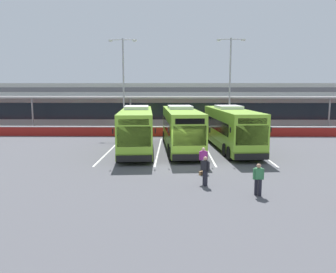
{
  "coord_description": "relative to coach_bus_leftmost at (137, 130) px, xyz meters",
  "views": [
    {
      "loc": [
        -0.84,
        -22.75,
        5.28
      ],
      "look_at": [
        -1.24,
        3.0,
        1.6
      ],
      "focal_mm": 35.9,
      "sensor_mm": 36.0,
      "label": 1
    }
  ],
  "objects": [
    {
      "name": "lamp_post_west",
      "position": [
        -2.69,
        11.13,
        4.5
      ],
      "size": [
        3.24,
        0.28,
        11.0
      ],
      "color": "#9E9EA3",
      "rests_on": "ground"
    },
    {
      "name": "bay_stripe_centre",
      "position": [
        10.27,
        0.26,
        -1.78
      ],
      "size": [
        0.14,
        13.0,
        0.01
      ],
      "primitive_type": "cube",
      "color": "silver",
      "rests_on": "ground"
    },
    {
      "name": "pedestrian_child",
      "position": [
        7.36,
        -12.27,
        -0.91
      ],
      "size": [
        0.53,
        0.31,
        1.62
      ],
      "color": "black",
      "rests_on": "ground"
    },
    {
      "name": "red_barrier_wall",
      "position": [
        3.97,
        8.76,
        -1.23
      ],
      "size": [
        60.0,
        0.4,
        1.1
      ],
      "color": "maroon",
      "rests_on": "ground"
    },
    {
      "name": "bay_stripe_far_west",
      "position": [
        -2.33,
        0.26,
        -1.78
      ],
      "size": [
        0.14,
        13.0,
        0.01
      ],
      "primitive_type": "cube",
      "color": "silver",
      "rests_on": "ground"
    },
    {
      "name": "bay_stripe_west",
      "position": [
        1.87,
        0.26,
        -1.78
      ],
      "size": [
        0.14,
        13.0,
        0.01
      ],
      "primitive_type": "cube",
      "color": "silver",
      "rests_on": "ground"
    },
    {
      "name": "coach_bus_left_centre",
      "position": [
        3.82,
        0.48,
        0.0
      ],
      "size": [
        3.69,
        12.31,
        3.78
      ],
      "color": "#8CC633",
      "rests_on": "ground"
    },
    {
      "name": "pedestrian_in_dark_coat",
      "position": [
        5.04,
        -7.72,
        -0.91
      ],
      "size": [
        0.53,
        0.3,
        1.62
      ],
      "color": "black",
      "rests_on": "ground"
    },
    {
      "name": "pedestrian_with_handbag",
      "position": [
        4.88,
        -10.54,
        -0.93
      ],
      "size": [
        0.56,
        0.58,
        1.62
      ],
      "color": "black",
      "rests_on": "ground"
    },
    {
      "name": "ground_plane",
      "position": [
        3.97,
        -5.74,
        -1.79
      ],
      "size": [
        200.0,
        200.0,
        0.0
      ],
      "primitive_type": "plane",
      "color": "#4C4C51"
    },
    {
      "name": "lamp_post_centre",
      "position": [
        9.69,
        10.91,
        4.5
      ],
      "size": [
        3.24,
        0.28,
        11.0
      ],
      "color": "#9E9EA3",
      "rests_on": "ground"
    },
    {
      "name": "bay_stripe_mid_west",
      "position": [
        6.07,
        0.26,
        -1.78
      ],
      "size": [
        0.14,
        13.0,
        0.01
      ],
      "primitive_type": "cube",
      "color": "silver",
      "rests_on": "ground"
    },
    {
      "name": "coach_bus_centre",
      "position": [
        8.17,
        0.75,
        0.0
      ],
      "size": [
        3.69,
        12.31,
        3.78
      ],
      "color": "#8CC633",
      "rests_on": "ground"
    },
    {
      "name": "coach_bus_leftmost",
      "position": [
        0.0,
        0.0,
        0.0
      ],
      "size": [
        3.69,
        12.31,
        3.78
      ],
      "color": "#8CC633",
      "rests_on": "ground"
    },
    {
      "name": "terminal_building",
      "position": [
        3.97,
        21.17,
        1.23
      ],
      "size": [
        70.0,
        13.0,
        6.0
      ],
      "color": "#B7B7B2",
      "rests_on": "ground"
    }
  ]
}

